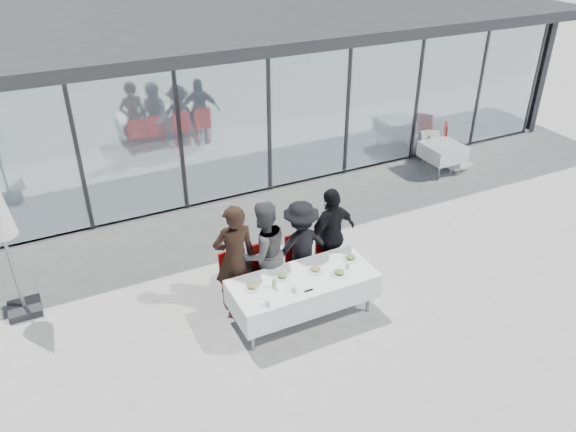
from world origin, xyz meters
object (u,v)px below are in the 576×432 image
at_px(diner_c, 301,246).
at_px(lounger, 440,153).
at_px(dining_table, 303,289).
at_px(plate_a, 252,287).
at_px(diner_a, 235,258).
at_px(plate_c, 315,269).
at_px(diner_chair_b, 263,269).
at_px(diner_chair_a, 235,277).
at_px(diner_d, 331,235).
at_px(juice_bottle, 274,284).
at_px(spare_chair_b, 415,132).
at_px(spare_table_right, 443,152).
at_px(plate_d, 350,258).
at_px(folded_eyeglasses, 309,290).
at_px(diner_b, 263,253).
at_px(diner_chair_d, 330,251).
at_px(spare_chair_a, 449,141).
at_px(plate_b, 282,276).
at_px(plate_extra, 339,273).
at_px(diner_chair_c, 300,259).

relative_size(diner_c, lounger, 1.18).
bearing_deg(dining_table, plate_a, 171.94).
bearing_deg(diner_a, plate_c, 153.43).
distance_m(diner_a, diner_chair_b, 0.63).
bearing_deg(plate_a, diner_chair_a, 93.00).
height_order(diner_d, juice_bottle, diner_d).
height_order(dining_table, diner_a, diner_a).
xyz_separation_m(diner_chair_a, spare_chair_b, (6.43, 3.78, 0.00)).
distance_m(dining_table, diner_chair_b, 0.82).
xyz_separation_m(plate_c, lounger, (5.53, 3.63, -0.52)).
xyz_separation_m(spare_table_right, spare_chair_b, (0.21, 1.33, -0.02)).
bearing_deg(plate_d, folded_eyeglasses, -156.33).
relative_size(diner_chair_a, diner_d, 0.56).
xyz_separation_m(diner_b, diner_chair_d, (1.25, 0.03, -0.35)).
height_order(diner_b, spare_chair_a, diner_b).
relative_size(diner_b, plate_b, 6.86).
xyz_separation_m(diner_chair_d, plate_b, (-1.19, -0.60, 0.24)).
xyz_separation_m(dining_table, diner_chair_b, (-0.34, 0.75, -0.00)).
distance_m(diner_b, spare_chair_b, 7.07).
bearing_deg(dining_table, diner_c, 65.19).
xyz_separation_m(plate_extra, lounger, (5.24, 3.87, -0.52)).
bearing_deg(spare_chair_b, diner_c, -144.10).
bearing_deg(diner_chair_d, plate_b, -153.33).
bearing_deg(diner_chair_b, diner_a, -175.91).
bearing_deg(diner_b, diner_d, 170.87).
relative_size(diner_b, lounger, 1.29).
distance_m(plate_a, juice_bottle, 0.33).
relative_size(plate_b, plate_extra, 1.00).
distance_m(diner_chair_b, spare_table_right, 6.24).
height_order(spare_chair_a, lounger, spare_chair_a).
bearing_deg(diner_chair_b, dining_table, -65.51).
distance_m(plate_a, spare_table_right, 6.92).
distance_m(diner_a, plate_d, 1.85).
height_order(spare_table_right, spare_chair_b, spare_chair_b).
height_order(diner_chair_b, plate_extra, diner_chair_b).
bearing_deg(lounger, diner_b, -153.93).
height_order(diner_a, diner_chair_a, diner_a).
distance_m(folded_eyeglasses, spare_table_right, 6.51).
bearing_deg(diner_c, plate_b, 44.75).
xyz_separation_m(diner_chair_b, spare_chair_a, (6.31, 2.92, 0.00)).
relative_size(juice_bottle, lounger, 0.12).
bearing_deg(diner_chair_d, diner_c, -176.55).
height_order(diner_chair_c, plate_c, diner_chair_c).
height_order(diner_chair_d, juice_bottle, diner_chair_d).
distance_m(dining_table, juice_bottle, 0.58).
height_order(dining_table, diner_chair_d, diner_chair_d).
bearing_deg(diner_chair_b, spare_chair_a, 24.82).
bearing_deg(plate_extra, lounger, 36.45).
xyz_separation_m(diner_b, diner_c, (0.67, 0.00, -0.08)).
bearing_deg(plate_c, plate_d, 3.03).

